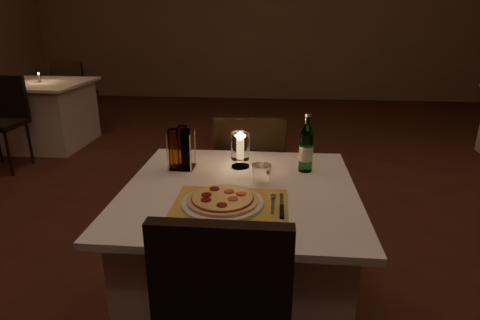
# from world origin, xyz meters

# --- Properties ---
(floor) EXTENTS (8.00, 10.00, 0.02)m
(floor) POSITION_xyz_m (0.00, 0.00, -0.01)
(floor) COLOR #4D2318
(floor) RESTS_ON ground
(wall_back) EXTENTS (8.00, 0.02, 3.00)m
(wall_back) POSITION_xyz_m (0.00, 5.01, 1.50)
(wall_back) COLOR #85684D
(wall_back) RESTS_ON ground
(main_table) EXTENTS (1.00, 1.00, 0.74)m
(main_table) POSITION_xyz_m (0.24, -0.85, 0.37)
(main_table) COLOR silver
(main_table) RESTS_ON ground
(chair_far) EXTENTS (0.42, 0.42, 0.90)m
(chair_far) POSITION_xyz_m (0.24, -0.13, 0.55)
(chair_far) COLOR black
(chair_far) RESTS_ON ground
(placemat) EXTENTS (0.45, 0.34, 0.00)m
(placemat) POSITION_xyz_m (0.22, -1.03, 0.74)
(placemat) COLOR gold
(placemat) RESTS_ON main_table
(plate) EXTENTS (0.32, 0.32, 0.01)m
(plate) POSITION_xyz_m (0.19, -1.03, 0.75)
(plate) COLOR white
(plate) RESTS_ON placemat
(pizza) EXTENTS (0.28, 0.28, 0.02)m
(pizza) POSITION_xyz_m (0.19, -1.03, 0.77)
(pizza) COLOR #D8B77F
(pizza) RESTS_ON plate
(fork) EXTENTS (0.02, 0.18, 0.00)m
(fork) POSITION_xyz_m (0.39, -0.99, 0.75)
(fork) COLOR silver
(fork) RESTS_ON placemat
(knife) EXTENTS (0.02, 0.22, 0.01)m
(knife) POSITION_xyz_m (0.42, -1.05, 0.75)
(knife) COLOR black
(knife) RESTS_ON placemat
(tumbler) EXTENTS (0.09, 0.09, 0.09)m
(tumbler) POSITION_xyz_m (0.34, -0.79, 0.78)
(tumbler) COLOR white
(tumbler) RESTS_ON main_table
(water_bottle) EXTENTS (0.07, 0.07, 0.28)m
(water_bottle) POSITION_xyz_m (0.54, -0.62, 0.85)
(water_bottle) COLOR #5AA871
(water_bottle) RESTS_ON main_table
(hurricane_candle) EXTENTS (0.09, 0.09, 0.17)m
(hurricane_candle) POSITION_xyz_m (0.22, -0.60, 0.84)
(hurricane_candle) COLOR white
(hurricane_candle) RESTS_ON main_table
(cruet_caddy) EXTENTS (0.12, 0.12, 0.21)m
(cruet_caddy) POSITION_xyz_m (-0.06, -0.65, 0.84)
(cruet_caddy) COLOR white
(cruet_caddy) RESTS_ON main_table
(neighbor_table_left) EXTENTS (1.00, 1.00, 0.74)m
(neighbor_table_left) POSITION_xyz_m (-2.28, 1.89, 0.37)
(neighbor_table_left) COLOR silver
(neighbor_table_left) RESTS_ON ground
(neighbor_chair_la) EXTENTS (0.42, 0.42, 0.90)m
(neighbor_chair_la) POSITION_xyz_m (-2.28, 1.18, 0.55)
(neighbor_chair_la) COLOR black
(neighbor_chair_la) RESTS_ON ground
(neighbor_chair_lb) EXTENTS (0.42, 0.42, 0.90)m
(neighbor_chair_lb) POSITION_xyz_m (-2.28, 2.61, 0.55)
(neighbor_chair_lb) COLOR black
(neighbor_chair_lb) RESTS_ON ground
(neighbor_candle_left) EXTENTS (0.03, 0.03, 0.11)m
(neighbor_candle_left) POSITION_xyz_m (-2.28, 1.89, 0.79)
(neighbor_candle_left) COLOR white
(neighbor_candle_left) RESTS_ON neighbor_table_left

